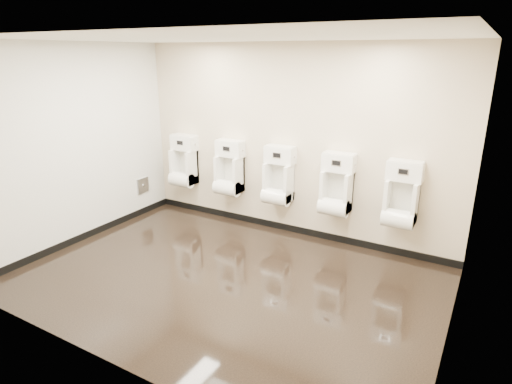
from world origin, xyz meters
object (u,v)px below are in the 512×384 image
urinal_1 (229,172)px  access_panel (143,185)px  urinal_0 (184,165)px  urinal_3 (336,189)px  urinal_2 (278,180)px  urinal_4 (401,200)px

urinal_1 → access_panel: bearing=-165.1°
urinal_0 → urinal_3: size_ratio=1.00×
urinal_2 → urinal_3: size_ratio=1.00×
urinal_2 → urinal_3: 0.90m
access_panel → urinal_2: size_ratio=0.29×
urinal_1 → urinal_3: 1.78m
access_panel → urinal_0: size_ratio=0.29×
urinal_0 → urinal_1: bearing=0.0°
urinal_1 → urinal_4: same height
urinal_1 → urinal_4: bearing=0.0°
access_panel → urinal_1: 1.59m
urinal_3 → urinal_2: bearing=180.0°
access_panel → urinal_0: urinal_0 is taller
urinal_1 → urinal_4: 2.66m
access_panel → urinal_2: (2.38, 0.40, 0.35)m
urinal_0 → urinal_4: (3.57, 0.00, 0.00)m
access_panel → urinal_0: (0.58, 0.40, 0.35)m
access_panel → urinal_4: (4.15, 0.40, 0.35)m
urinal_2 → urinal_4: (1.78, 0.00, 0.00)m
urinal_2 → urinal_4: 1.78m
urinal_1 → urinal_4: (2.66, 0.00, 0.00)m
urinal_0 → urinal_3: (2.70, 0.00, 0.00)m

